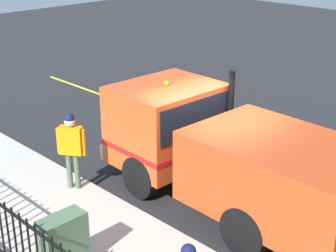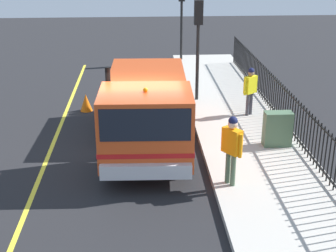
% 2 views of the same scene
% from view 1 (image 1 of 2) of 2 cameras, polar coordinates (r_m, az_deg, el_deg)
% --- Properties ---
extents(ground_plane, '(51.57, 51.57, 0.00)m').
position_cam_1_polar(ground_plane, '(11.60, 5.34, -7.35)').
color(ground_plane, '#232326').
rests_on(ground_plane, ground).
extents(lane_marking, '(0.12, 21.10, 0.01)m').
position_cam_1_polar(lane_marking, '(13.43, 12.23, -3.51)').
color(lane_marking, yellow).
rests_on(lane_marking, ground).
extents(work_truck, '(2.50, 6.12, 2.64)m').
position_cam_1_polar(work_truck, '(10.63, 5.70, -2.40)').
color(work_truck, '#D84C1E').
rests_on(work_truck, ground).
extents(worker_standing, '(0.47, 0.55, 1.76)m').
position_cam_1_polar(worker_standing, '(11.12, -10.81, -1.90)').
color(worker_standing, orange).
rests_on(worker_standing, sidewalk_slab).
extents(iron_fence, '(0.04, 19.96, 1.28)m').
position_cam_1_polar(iron_fence, '(8.60, -15.57, -13.26)').
color(iron_fence, black).
rests_on(iron_fence, sidewalk_slab).
extents(utility_cabinet, '(0.79, 0.39, 1.01)m').
position_cam_1_polar(utility_cabinet, '(8.88, -11.62, -12.73)').
color(utility_cabinet, '#4C6B4C').
rests_on(utility_cabinet, sidewalk_slab).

